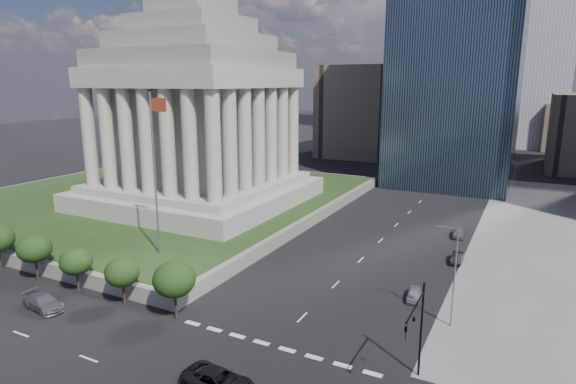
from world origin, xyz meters
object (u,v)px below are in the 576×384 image
Objects in this scene: street_lamp_north at (453,271)px; parked_sedan_far at (459,232)px; flagpole at (155,165)px; pickup_truck at (219,381)px; parked_sedan_mid at (457,258)px; suv_grey at (43,302)px; parked_sedan_near at (414,294)px; war_memorial at (195,92)px; traffic_signal_ne at (417,325)px.

street_lamp_north is 2.38× the size of parked_sedan_far.
flagpole reaches higher than parked_sedan_far.
pickup_truck is 1.57× the size of parked_sedan_mid.
suv_grey is (-38.00, -15.65, -4.88)m from street_lamp_north.
parked_sedan_near is at bearing 135.63° from street_lamp_north.
war_memorial reaches higher than pickup_truck.
suv_grey is 39.10m from parked_sedan_near.
parked_sedan_far is (44.03, 6.12, -20.68)m from war_memorial.
war_memorial is 4.88× the size of traffic_signal_ne.
flagpole is 2.50× the size of traffic_signal_ne.
flagpole is at bearing -178.37° from street_lamp_north.
street_lamp_north is at bearing -88.11° from parked_sedan_far.
parked_sedan_near is (-4.33, 4.23, -5.04)m from street_lamp_north.
traffic_signal_ne is at bearing -88.68° from parked_sedan_mid.
war_memorial is 3.90× the size of street_lamp_north.
parked_sedan_far is at bearing 7.91° from war_memorial.
war_memorial is 10.18× the size of parked_sedan_mid.
flagpole is 3.70× the size of suv_grey.
pickup_truck reaches higher than parked_sedan_far.
traffic_signal_ne is 11.34m from street_lamp_north.
parked_sedan_near is (33.67, 19.89, -0.16)m from suv_grey.
pickup_truck is 1.43× the size of parked_sedan_far.
traffic_signal_ne is at bearing -85.60° from parked_sedan_near.
parked_sedan_far is (-1.47, 11.27, 0.09)m from parked_sedan_mid.
parked_sedan_far is (-2.47, 40.42, -4.53)m from traffic_signal_ne.
flagpole is 2.00× the size of street_lamp_north.
street_lamp_north is (47.33, -23.00, -15.74)m from war_memorial.
parked_sedan_far is at bearing -8.66° from pickup_truck.
flagpole is 3.33× the size of pickup_truck.
flagpole is at bearing 163.29° from traffic_signal_ne.
parked_sedan_mid is (36.17, 33.50, -0.15)m from suv_grey.
street_lamp_north is 18.63m from parked_sedan_mid.
pickup_truck is (-13.89, -18.53, -4.83)m from street_lamp_north.
parked_sedan_near is (30.83, 5.23, -12.49)m from flagpole.
parked_sedan_near is 13.84m from parked_sedan_mid.
traffic_signal_ne is 0.80× the size of street_lamp_north.
flagpole is 19.36m from suv_grey.
parked_sedan_near is 0.96× the size of parked_sedan_mid.
parked_sedan_far reaches higher than parked_sedan_near.
street_lamp_north is 7.88m from parked_sedan_near.
pickup_truck is at bearing -51.16° from war_memorial.
flagpole reaches higher than traffic_signal_ne.
parked_sedan_far reaches higher than parked_sedan_mid.
war_memorial is at bearing 42.71° from pickup_truck.
flagpole is at bearing -63.11° from war_memorial.
suv_grey is at bearing -173.33° from traffic_signal_ne.
suv_grey reaches higher than parked_sedan_mid.
parked_sedan_mid is (-1.00, 29.15, -4.62)m from traffic_signal_ne.
parked_sedan_mid is (-1.83, 17.85, -5.03)m from street_lamp_north.
suv_grey is 1.28× the size of parked_sedan_far.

